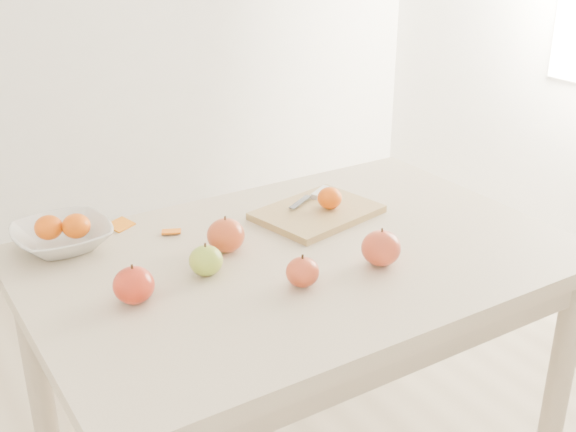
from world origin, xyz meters
TOP-DOWN VIEW (x-y plane):
  - table at (0.00, 0.00)m, footprint 1.20×0.80m
  - cutting_board at (0.15, 0.15)m, footprint 0.33×0.27m
  - board_tangerine at (0.18, 0.14)m, footprint 0.06×0.06m
  - fruit_bowl at (-0.44, 0.31)m, footprint 0.22×0.22m
  - bowl_tangerine_near at (-0.47, 0.32)m, footprint 0.06×0.06m
  - bowl_tangerine_far at (-0.41, 0.29)m, footprint 0.06×0.06m
  - orange_peel_a at (-0.29, 0.34)m, footprint 0.07×0.07m
  - orange_peel_b at (-0.20, 0.25)m, footprint 0.06×0.05m
  - paring_knife at (0.19, 0.22)m, footprint 0.16×0.08m
  - apple_green at (-0.22, 0.02)m, footprint 0.07×0.07m
  - apple_red_c at (-0.08, -0.13)m, footprint 0.07×0.07m
  - apple_red_b at (-0.39, -0.01)m, footprint 0.08×0.08m
  - apple_red_e at (0.12, -0.14)m, footprint 0.09×0.09m
  - apple_red_a at (-0.14, 0.09)m, footprint 0.09×0.09m

SIDE VIEW (x-z plane):
  - table at x=0.00m, z-range 0.28..1.03m
  - orange_peel_a at x=-0.29m, z-range 0.75..0.76m
  - orange_peel_b at x=-0.20m, z-range 0.75..0.76m
  - cutting_board at x=0.15m, z-range 0.75..0.77m
  - paring_knife at x=0.19m, z-range 0.77..0.78m
  - fruit_bowl at x=-0.44m, z-range 0.75..0.80m
  - apple_red_c at x=-0.08m, z-range 0.75..0.81m
  - apple_green at x=-0.22m, z-range 0.75..0.81m
  - apple_red_b at x=-0.39m, z-range 0.75..0.82m
  - apple_red_a at x=-0.14m, z-range 0.75..0.83m
  - apple_red_e at x=0.12m, z-range 0.75..0.83m
  - board_tangerine at x=0.18m, z-range 0.77..0.82m
  - bowl_tangerine_near at x=-0.47m, z-range 0.78..0.83m
  - bowl_tangerine_far at x=-0.41m, z-range 0.78..0.83m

